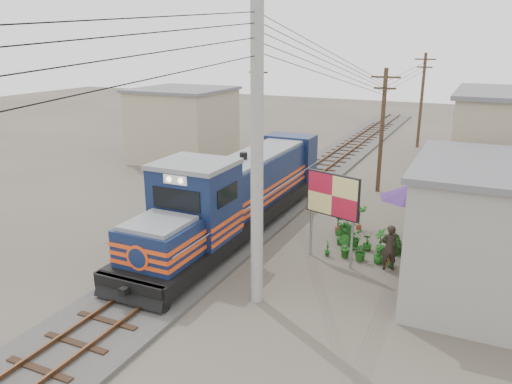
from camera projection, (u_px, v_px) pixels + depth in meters
The scene contains 15 objects.
ground at pixel (178, 274), 18.72m from camera, with size 120.00×120.00×0.00m, color #473F35.
ballast at pixel (280, 199), 27.36m from camera, with size 3.60×70.00×0.16m, color #595651.
track at pixel (280, 196), 27.31m from camera, with size 1.15×70.00×0.12m.
locomotive at pixel (238, 195), 22.55m from camera, with size 2.89×15.73×3.90m.
utility_pole_main at pixel (257, 156), 15.41m from camera, with size 0.40×0.40×10.00m.
wooden_pole_mid at pixel (382, 129), 27.96m from camera, with size 1.60×0.24×7.00m.
wooden_pole_far at pixel (422, 99), 39.90m from camera, with size 1.60×0.24×7.50m.
wooden_pole_left at pixel (258, 110), 35.27m from camera, with size 1.60×0.24×7.00m.
power_lines at pixel (267, 59), 23.93m from camera, with size 9.65×19.00×3.30m.
shophouse_back at pixel (505, 141), 32.72m from camera, with size 6.30×6.30×4.20m.
shophouse_left at pixel (184, 125), 35.88m from camera, with size 6.30×6.30×5.20m.
billboard at pixel (332, 198), 19.07m from camera, with size 2.26×0.81×3.60m.
market_umbrella at pixel (410, 192), 20.51m from camera, with size 2.77×2.77×2.78m.
vendor at pixel (389, 247), 18.88m from camera, with size 0.66×0.43×1.81m, color black.
plant_nursery at pixel (357, 237), 20.96m from camera, with size 3.34×3.09×1.09m.
Camera 1 is at (9.85, -14.17, 8.42)m, focal length 35.00 mm.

